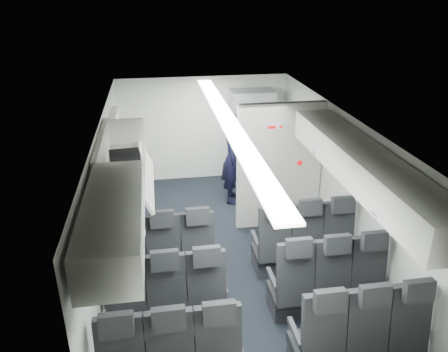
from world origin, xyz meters
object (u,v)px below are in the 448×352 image
object	(u,v)px
seat_row_rear	(267,350)
galley_unit	(252,137)
seat_row_front	(235,252)
boarding_door	(119,166)
carry_on_bag	(125,160)
flight_attendant	(233,158)
seat_row_mid	(249,294)

from	to	relation	value
seat_row_rear	galley_unit	size ratio (longest dim) A/B	1.75
seat_row_front	boarding_door	world-z (taller)	boarding_door
carry_on_bag	seat_row_front	bearing A→B (deg)	-13.91
seat_row_rear	flight_attendant	size ratio (longest dim) A/B	1.94
galley_unit	boarding_door	size ratio (longest dim) A/B	1.02
galley_unit	seat_row_front	bearing A→B (deg)	-106.28
seat_row_front	galley_unit	distance (m)	3.43
seat_row_mid	galley_unit	world-z (taller)	galley_unit
boarding_door	flight_attendant	distance (m)	2.06
seat_row_front	boarding_door	size ratio (longest dim) A/B	1.79
galley_unit	boarding_door	world-z (taller)	galley_unit
galley_unit	boarding_door	xyz separation A→B (m)	(-2.59, -1.17, 0.00)
seat_row_mid	carry_on_bag	bearing A→B (deg)	142.32
galley_unit	carry_on_bag	bearing A→B (deg)	-126.96
seat_row_mid	flight_attendant	size ratio (longest dim) A/B	1.94
seat_row_mid	carry_on_bag	distance (m)	2.23
seat_row_rear	carry_on_bag	size ratio (longest dim) A/B	8.94
seat_row_front	flight_attendant	xyz separation A→B (m)	(0.40, 2.37, 0.45)
boarding_door	carry_on_bag	distance (m)	2.12
carry_on_bag	galley_unit	bearing A→B (deg)	45.86
seat_row_mid	seat_row_rear	size ratio (longest dim) A/B	1.00
seat_row_rear	boarding_door	xyz separation A→B (m)	(-1.64, 3.89, 0.55)
flight_attendant	carry_on_bag	xyz separation A→B (m)	(-1.77, -2.20, 0.94)
boarding_door	galley_unit	bearing A→B (deg)	24.28
seat_row_rear	carry_on_bag	world-z (taller)	carry_on_bag
seat_row_rear	boarding_door	world-z (taller)	boarding_door
carry_on_bag	seat_row_mid	bearing A→B (deg)	-44.86
boarding_door	seat_row_front	bearing A→B (deg)	-51.84
boarding_door	seat_row_mid	bearing A→B (deg)	-61.23
galley_unit	flight_attendant	bearing A→B (deg)	-121.88
seat_row_rear	carry_on_bag	distance (m)	2.77
flight_attendant	galley_unit	bearing A→B (deg)	-17.59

